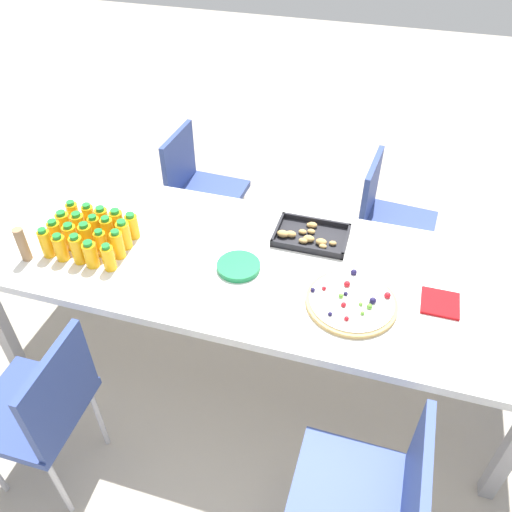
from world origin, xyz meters
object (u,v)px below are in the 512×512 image
at_px(chair_near_left, 42,406).
at_px(juice_bottle_13, 108,231).
at_px(snack_tray, 310,236).
at_px(juice_bottle_1, 60,248).
at_px(juice_bottle_9, 118,245).
at_px(juice_bottle_6, 71,237).
at_px(juice_bottle_2, 78,249).
at_px(party_table, 251,271).
at_px(juice_bottle_5, 56,234).
at_px(juice_bottle_0, 46,243).
at_px(juice_bottle_16, 89,217).
at_px(napkin_stack, 440,303).
at_px(juice_bottle_10, 64,224).
at_px(juice_bottle_14, 124,235).
at_px(juice_bottle_7, 87,238).
at_px(fruit_pizza, 352,302).
at_px(juice_bottle_18, 117,223).
at_px(plate_stack, 239,266).
at_px(juice_bottle_17, 103,221).
at_px(juice_bottle_15, 74,214).
at_px(juice_bottle_4, 109,258).
at_px(juice_bottle_11, 79,226).
at_px(chair_far_left, 198,185).
at_px(chair_near_right, 372,494).
at_px(juice_bottle_8, 101,243).
at_px(cardboard_tube, 22,244).
at_px(juice_bottle_3, 91,254).
at_px(juice_bottle_19, 132,226).
at_px(chair_far_right, 387,217).
at_px(juice_bottle_12, 95,229).

xyz_separation_m(chair_near_left, juice_bottle_13, (-0.05, 0.73, 0.30)).
bearing_deg(snack_tray, chair_near_left, -128.86).
bearing_deg(juice_bottle_1, juice_bottle_9, 20.17).
bearing_deg(juice_bottle_6, juice_bottle_2, -42.94).
relative_size(party_table, juice_bottle_5, 17.89).
bearing_deg(juice_bottle_0, juice_bottle_16, 71.39).
height_order(chair_near_left, napkin_stack, chair_near_left).
distance_m(juice_bottle_10, juice_bottle_14, 0.31).
height_order(juice_bottle_5, napkin_stack, juice_bottle_5).
bearing_deg(juice_bottle_7, fruit_pizza, -0.13).
distance_m(juice_bottle_18, plate_stack, 0.62).
bearing_deg(juice_bottle_14, juice_bottle_10, -179.60).
xyz_separation_m(party_table, juice_bottle_10, (-0.88, -0.07, 0.12)).
xyz_separation_m(party_table, fruit_pizza, (0.47, -0.14, 0.07)).
relative_size(party_table, snack_tray, 7.44).
distance_m(juice_bottle_13, juice_bottle_17, 0.09).
distance_m(party_table, juice_bottle_7, 0.74).
bearing_deg(juice_bottle_18, fruit_pizza, -7.28).
bearing_deg(juice_bottle_15, juice_bottle_5, -88.51).
distance_m(chair_near_left, juice_bottle_5, 0.76).
relative_size(juice_bottle_15, plate_stack, 0.73).
xyz_separation_m(juice_bottle_4, juice_bottle_7, (-0.15, 0.08, 0.01)).
bearing_deg(juice_bottle_11, party_table, 4.36).
distance_m(juice_bottle_5, fruit_pizza, 1.34).
distance_m(chair_near_left, juice_bottle_2, 0.66).
distance_m(juice_bottle_1, snack_tray, 1.11).
bearing_deg(juice_bottle_16, chair_far_left, 75.72).
distance_m(chair_near_right, juice_bottle_7, 1.55).
relative_size(juice_bottle_0, juice_bottle_10, 1.10).
distance_m(juice_bottle_5, juice_bottle_9, 0.30).
bearing_deg(chair_near_right, juice_bottle_8, 65.23).
bearing_deg(juice_bottle_2, juice_bottle_7, 90.88).
distance_m(chair_far_left, juice_bottle_0, 1.13).
bearing_deg(chair_far_left, juice_bottle_1, -9.07).
xyz_separation_m(chair_near_left, juice_bottle_18, (-0.04, 0.79, 0.30)).
xyz_separation_m(snack_tray, napkin_stack, (0.59, -0.27, -0.01)).
xyz_separation_m(juice_bottle_8, napkin_stack, (1.46, 0.11, -0.06)).
distance_m(juice_bottle_0, cardboard_tube, 0.10).
bearing_deg(juice_bottle_9, juice_bottle_1, -159.83).
xyz_separation_m(party_table, juice_bottle_3, (-0.65, -0.22, 0.12)).
distance_m(juice_bottle_2, napkin_stack, 1.54).
xyz_separation_m(juice_bottle_14, juice_bottle_19, (0.00, 0.08, -0.01)).
xyz_separation_m(juice_bottle_11, fruit_pizza, (1.27, -0.07, -0.05)).
distance_m(juice_bottle_10, juice_bottle_13, 0.22).
bearing_deg(chair_far_right, juice_bottle_8, -45.89).
bearing_deg(plate_stack, juice_bottle_19, 172.29).
bearing_deg(juice_bottle_11, juice_bottle_10, -175.92).
bearing_deg(juice_bottle_0, juice_bottle_11, 65.44).
height_order(juice_bottle_8, juice_bottle_12, juice_bottle_12).
bearing_deg(fruit_pizza, cardboard_tube, -174.83).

